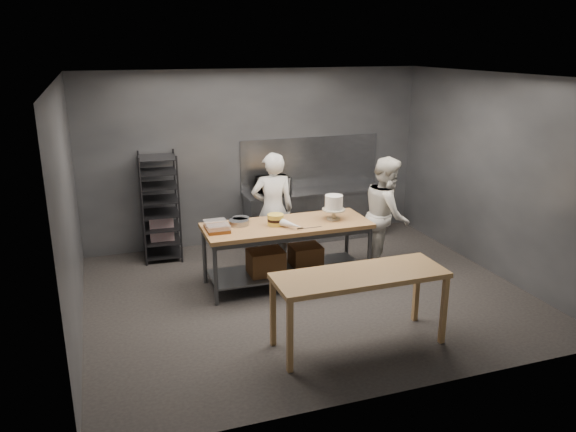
# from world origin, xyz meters

# --- Properties ---
(ground) EXTENTS (6.00, 6.00, 0.00)m
(ground) POSITION_xyz_m (0.00, 0.00, 0.00)
(ground) COLOR black
(ground) RESTS_ON ground
(back_wall) EXTENTS (6.00, 0.04, 3.00)m
(back_wall) POSITION_xyz_m (0.00, 2.50, 1.50)
(back_wall) COLOR #4C4F54
(back_wall) RESTS_ON ground
(work_table) EXTENTS (2.40, 0.90, 0.92)m
(work_table) POSITION_xyz_m (-0.16, 0.47, 0.57)
(work_table) COLOR olive
(work_table) RESTS_ON ground
(near_counter) EXTENTS (2.00, 0.70, 0.90)m
(near_counter) POSITION_xyz_m (0.08, -1.48, 0.81)
(near_counter) COLOR olive
(near_counter) RESTS_ON ground
(back_counter) EXTENTS (2.60, 0.60, 0.90)m
(back_counter) POSITION_xyz_m (1.00, 2.18, 0.45)
(back_counter) COLOR slate
(back_counter) RESTS_ON ground
(splashback_panel) EXTENTS (2.60, 0.02, 0.90)m
(splashback_panel) POSITION_xyz_m (1.00, 2.48, 1.35)
(splashback_panel) COLOR slate
(splashback_panel) RESTS_ON back_counter
(speed_rack) EXTENTS (0.64, 0.68, 1.75)m
(speed_rack) POSITION_xyz_m (-1.74, 2.10, 0.86)
(speed_rack) COLOR black
(speed_rack) RESTS_ON ground
(chef_behind) EXTENTS (0.71, 0.52, 1.82)m
(chef_behind) POSITION_xyz_m (-0.12, 1.22, 0.91)
(chef_behind) COLOR silver
(chef_behind) RESTS_ON ground
(chef_right) EXTENTS (0.98, 1.07, 1.79)m
(chef_right) POSITION_xyz_m (1.47, 0.46, 0.89)
(chef_right) COLOR silver
(chef_right) RESTS_ON ground
(microwave) EXTENTS (0.54, 0.37, 0.30)m
(microwave) POSITION_xyz_m (0.20, 2.18, 1.05)
(microwave) COLOR black
(microwave) RESTS_ON back_counter
(frosted_cake_stand) EXTENTS (0.34, 0.34, 0.36)m
(frosted_cake_stand) POSITION_xyz_m (0.58, 0.44, 1.15)
(frosted_cake_stand) COLOR #BBB195
(frosted_cake_stand) RESTS_ON work_table
(layer_cake) EXTENTS (0.23, 0.23, 0.16)m
(layer_cake) POSITION_xyz_m (-0.31, 0.45, 1.00)
(layer_cake) COLOR #E8C74A
(layer_cake) RESTS_ON work_table
(cake_pans) EXTENTS (0.32, 0.38, 0.07)m
(cake_pans) POSITION_xyz_m (-0.78, 0.67, 0.96)
(cake_pans) COLOR gray
(cake_pans) RESTS_ON work_table
(piping_bag) EXTENTS (0.30, 0.39, 0.12)m
(piping_bag) POSITION_xyz_m (-0.16, 0.23, 0.98)
(piping_bag) COLOR white
(piping_bag) RESTS_ON work_table
(offset_spatula) EXTENTS (0.36, 0.02, 0.02)m
(offset_spatula) POSITION_xyz_m (0.05, 0.17, 0.93)
(offset_spatula) COLOR slate
(offset_spatula) RESTS_ON work_table
(pastry_clamshells) EXTENTS (0.31, 0.44, 0.11)m
(pastry_clamshells) POSITION_xyz_m (-1.15, 0.49, 0.98)
(pastry_clamshells) COLOR brown
(pastry_clamshells) RESTS_ON work_table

